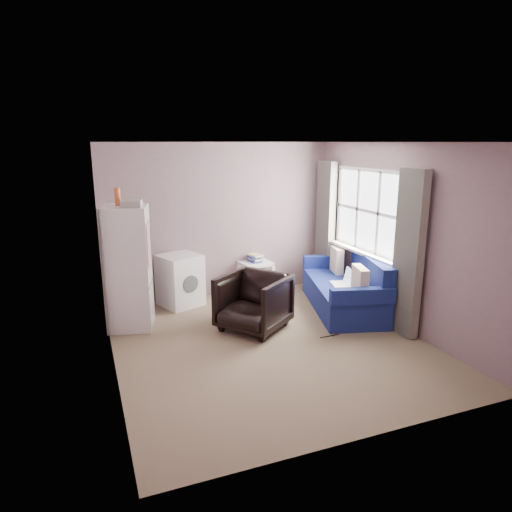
{
  "coord_description": "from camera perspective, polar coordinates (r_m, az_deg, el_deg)",
  "views": [
    {
      "loc": [
        -2.11,
        -4.98,
        2.5
      ],
      "look_at": [
        0.05,
        0.6,
        1.0
      ],
      "focal_mm": 32.0,
      "sensor_mm": 36.0,
      "label": 1
    }
  ],
  "objects": [
    {
      "name": "side_table",
      "position": [
        7.74,
        -0.14,
        -2.33
      ],
      "size": [
        0.55,
        0.55,
        0.67
      ],
      "rotation": [
        0.0,
        0.0,
        0.13
      ],
      "color": "white",
      "rests_on": "ground"
    },
    {
      "name": "window_dressing",
      "position": [
        7.03,
        13.01,
        2.27
      ],
      "size": [
        0.17,
        2.62,
        2.18
      ],
      "color": "white",
      "rests_on": "ground"
    },
    {
      "name": "floor_cables",
      "position": [
        6.27,
        9.68,
        -9.6
      ],
      "size": [
        0.42,
        0.18,
        0.01
      ],
      "rotation": [
        0.0,
        0.0,
        0.38
      ],
      "color": "black",
      "rests_on": "ground"
    },
    {
      "name": "armchair",
      "position": [
        6.21,
        -0.33,
        -5.46
      ],
      "size": [
        1.11,
        1.12,
        0.85
      ],
      "primitive_type": "imported",
      "rotation": [
        0.0,
        0.0,
        -0.92
      ],
      "color": "black",
      "rests_on": "ground"
    },
    {
      "name": "washing_machine",
      "position": [
        7.22,
        -9.46,
        -2.86
      ],
      "size": [
        0.74,
        0.74,
        0.81
      ],
      "rotation": [
        0.0,
        0.0,
        0.38
      ],
      "color": "silver",
      "rests_on": "ground"
    },
    {
      "name": "fridge",
      "position": [
        6.4,
        -15.69,
        -1.35
      ],
      "size": [
        0.7,
        0.7,
        1.92
      ],
      "rotation": [
        0.0,
        0.0,
        -0.24
      ],
      "color": "silver",
      "rests_on": "ground"
    },
    {
      "name": "room",
      "position": [
        5.57,
        1.91,
        1.11
      ],
      "size": [
        3.84,
        4.24,
        2.54
      ],
      "color": "#816C54",
      "rests_on": "ground"
    },
    {
      "name": "sofa",
      "position": [
        7.13,
        11.3,
        -4.04
      ],
      "size": [
        1.37,
        2.11,
        0.87
      ],
      "rotation": [
        0.0,
        0.0,
        -0.27
      ],
      "color": "navy",
      "rests_on": "ground"
    }
  ]
}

